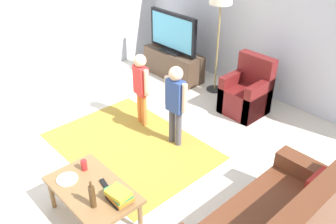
# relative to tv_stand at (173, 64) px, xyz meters

# --- Properties ---
(ground) EXTENTS (7.80, 7.80, 0.00)m
(ground) POSITION_rel_tv_stand_xyz_m (1.69, -2.30, -0.24)
(ground) COLOR beige
(wall_back) EXTENTS (6.00, 0.12, 2.70)m
(wall_back) POSITION_rel_tv_stand_xyz_m (1.69, 0.70, 1.11)
(wall_back) COLOR silver
(wall_back) RESTS_ON ground
(wall_left) EXTENTS (0.12, 6.00, 2.70)m
(wall_left) POSITION_rel_tv_stand_xyz_m (-1.31, -2.30, 1.11)
(wall_left) COLOR silver
(wall_left) RESTS_ON ground
(area_rug) EXTENTS (2.20, 1.60, 0.01)m
(area_rug) POSITION_rel_tv_stand_xyz_m (1.22, -1.96, -0.24)
(area_rug) COLOR #B28C33
(area_rug) RESTS_ON ground
(tv_stand) EXTENTS (1.20, 0.44, 0.50)m
(tv_stand) POSITION_rel_tv_stand_xyz_m (0.00, 0.00, 0.00)
(tv_stand) COLOR #4C3828
(tv_stand) RESTS_ON ground
(tv) EXTENTS (1.10, 0.28, 0.71)m
(tv) POSITION_rel_tv_stand_xyz_m (-0.00, -0.02, 0.60)
(tv) COLOR black
(tv) RESTS_ON tv_stand
(armchair) EXTENTS (0.60, 0.60, 0.90)m
(armchair) POSITION_rel_tv_stand_xyz_m (1.71, -0.04, 0.05)
(armchair) COLOR maroon
(armchair) RESTS_ON ground
(floor_lamp) EXTENTS (0.36, 0.36, 1.78)m
(floor_lamp) POSITION_rel_tv_stand_xyz_m (0.90, 0.15, 1.30)
(floor_lamp) COLOR #262626
(floor_lamp) RESTS_ON ground
(child_near_tv) EXTENTS (0.37, 0.18, 1.10)m
(child_near_tv) POSITION_rel_tv_stand_xyz_m (0.87, -1.46, 0.42)
(child_near_tv) COLOR orange
(child_near_tv) RESTS_ON ground
(child_center) EXTENTS (0.38, 0.18, 1.14)m
(child_center) POSITION_rel_tv_stand_xyz_m (1.57, -1.45, 0.44)
(child_center) COLOR #4C4C59
(child_center) RESTS_ON ground
(coffee_table) EXTENTS (1.00, 0.60, 0.42)m
(coffee_table) POSITION_rel_tv_stand_xyz_m (1.99, -3.01, 0.13)
(coffee_table) COLOR olive
(coffee_table) RESTS_ON ground
(book_stack) EXTENTS (0.29, 0.21, 0.13)m
(book_stack) POSITION_rel_tv_stand_xyz_m (2.31, -2.91, 0.24)
(book_stack) COLOR black
(book_stack) RESTS_ON coffee_table
(bottle) EXTENTS (0.06, 0.06, 0.30)m
(bottle) POSITION_rel_tv_stand_xyz_m (2.21, -3.13, 0.30)
(bottle) COLOR #4C3319
(bottle) RESTS_ON coffee_table
(tv_remote) EXTENTS (0.18, 0.08, 0.02)m
(tv_remote) POSITION_rel_tv_stand_xyz_m (2.04, -2.89, 0.19)
(tv_remote) COLOR black
(tv_remote) RESTS_ON coffee_table
(soda_can) EXTENTS (0.07, 0.07, 0.12)m
(soda_can) POSITION_rel_tv_stand_xyz_m (1.69, -2.91, 0.24)
(soda_can) COLOR red
(soda_can) RESTS_ON coffee_table
(plate) EXTENTS (0.22, 0.22, 0.02)m
(plate) POSITION_rel_tv_stand_xyz_m (1.71, -3.13, 0.18)
(plate) COLOR white
(plate) RESTS_ON coffee_table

